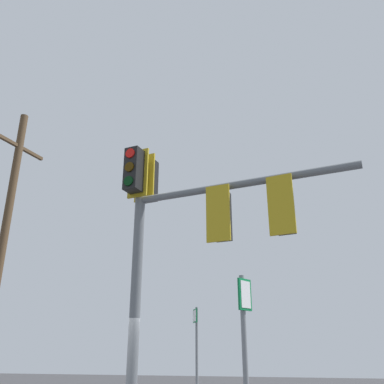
{
  "coord_description": "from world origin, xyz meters",
  "views": [
    {
      "loc": [
        3.72,
        -6.83,
        1.94
      ],
      "look_at": [
        1.98,
        0.28,
        4.78
      ],
      "focal_mm": 38.55,
      "sensor_mm": 36.0,
      "label": 1
    }
  ],
  "objects": [
    {
      "name": "route_sign_primary",
      "position": [
        3.04,
        -1.2,
        1.72
      ],
      "size": [
        0.15,
        0.25,
        2.9
      ],
      "color": "slate",
      "rests_on": "ground"
    },
    {
      "name": "utility_pole_wooden",
      "position": [
        -5.84,
        4.98,
        5.36
      ],
      "size": [
        0.55,
        2.3,
        10.42
      ],
      "color": "#4C3823",
      "rests_on": "ground"
    },
    {
      "name": "route_sign_secondary",
      "position": [
        1.07,
        4.46,
        1.86
      ],
      "size": [
        0.2,
        0.36,
        3.06
      ],
      "color": "slate",
      "rests_on": "ground"
    },
    {
      "name": "signal_mast_assembly",
      "position": [
        1.73,
        0.32,
        4.17
      ],
      "size": [
        4.37,
        1.32,
        5.85
      ],
      "color": "slate",
      "rests_on": "ground"
    }
  ]
}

